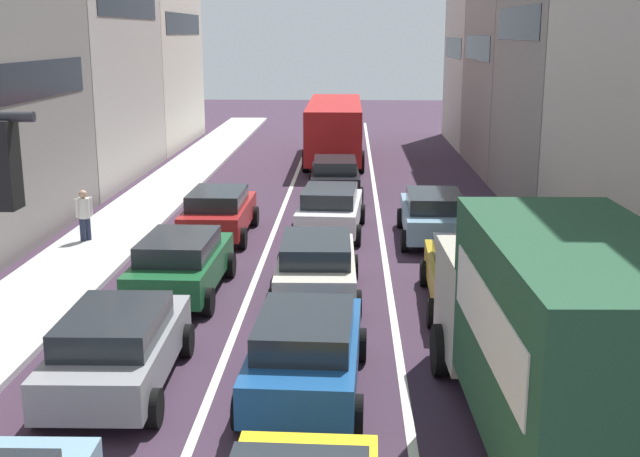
% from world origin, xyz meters
% --- Properties ---
extents(sidewalk_left, '(2.60, 64.00, 0.14)m').
position_xyz_m(sidewalk_left, '(-6.70, 20.00, 0.07)').
color(sidewalk_left, '#BABABA').
rests_on(sidewalk_left, ground).
extents(lane_stripe_left, '(0.16, 60.00, 0.01)m').
position_xyz_m(lane_stripe_left, '(-1.70, 20.00, 0.01)').
color(lane_stripe_left, silver).
rests_on(lane_stripe_left, ground).
extents(lane_stripe_right, '(0.16, 60.00, 0.01)m').
position_xyz_m(lane_stripe_right, '(1.70, 20.00, 0.01)').
color(lane_stripe_right, silver).
rests_on(lane_stripe_right, ground).
extents(building_row_left, '(7.20, 43.90, 13.61)m').
position_xyz_m(building_row_left, '(-12.00, 23.65, 5.73)').
color(building_row_left, '#936B5B').
rests_on(building_row_left, ground).
extents(building_row_right, '(7.20, 43.90, 14.17)m').
position_xyz_m(building_row_right, '(9.90, 20.75, 5.98)').
color(building_row_right, '#B2ADA3').
rests_on(building_row_right, ground).
extents(removalist_box_truck, '(2.89, 7.77, 3.58)m').
position_xyz_m(removalist_box_truck, '(3.70, 4.31, 1.97)').
color(removalist_box_truck, '#B7B29E').
rests_on(removalist_box_truck, ground).
extents(sedan_centre_lane_second, '(2.18, 4.36, 1.49)m').
position_xyz_m(sedan_centre_lane_second, '(-0.03, 6.36, 0.80)').
color(sedan_centre_lane_second, '#194C8C').
rests_on(sedan_centre_lane_second, ground).
extents(wagon_left_lane_second, '(2.13, 4.34, 1.49)m').
position_xyz_m(wagon_left_lane_second, '(-3.34, 6.40, 0.80)').
color(wagon_left_lane_second, gray).
rests_on(wagon_left_lane_second, ground).
extents(hatchback_centre_lane_third, '(2.13, 4.33, 1.49)m').
position_xyz_m(hatchback_centre_lane_third, '(-0.07, 11.62, 0.80)').
color(hatchback_centre_lane_third, beige).
rests_on(hatchback_centre_lane_third, ground).
extents(sedan_left_lane_third, '(2.14, 4.34, 1.49)m').
position_xyz_m(sedan_left_lane_third, '(-3.32, 11.68, 0.80)').
color(sedan_left_lane_third, '#19592D').
rests_on(sedan_left_lane_third, ground).
extents(coupe_centre_lane_fourth, '(2.26, 4.39, 1.49)m').
position_xyz_m(coupe_centre_lane_fourth, '(0.10, 17.91, 0.80)').
color(coupe_centre_lane_fourth, silver).
rests_on(coupe_centre_lane_fourth, ground).
extents(sedan_left_lane_fourth, '(2.08, 4.31, 1.49)m').
position_xyz_m(sedan_left_lane_fourth, '(-3.33, 17.38, 0.80)').
color(sedan_left_lane_fourth, '#A51E1E').
rests_on(sedan_left_lane_fourth, ground).
extents(sedan_centre_lane_fifth, '(2.16, 4.35, 1.49)m').
position_xyz_m(sedan_centre_lane_fifth, '(0.12, 23.88, 0.80)').
color(sedan_centre_lane_fifth, black).
rests_on(sedan_centre_lane_fifth, ground).
extents(sedan_right_lane_behind_truck, '(2.17, 4.35, 1.49)m').
position_xyz_m(sedan_right_lane_behind_truck, '(3.46, 11.09, 0.80)').
color(sedan_right_lane_behind_truck, '#B29319').
rests_on(sedan_right_lane_behind_truck, ground).
extents(wagon_right_lane_far, '(2.12, 4.33, 1.49)m').
position_xyz_m(wagon_right_lane_far, '(3.25, 17.24, 0.80)').
color(wagon_right_lane_far, '#759EB7').
rests_on(wagon_right_lane_far, ground).
extents(bus_mid_queue_primary, '(2.84, 10.51, 2.90)m').
position_xyz_m(bus_mid_queue_primary, '(-0.07, 32.59, 1.76)').
color(bus_mid_queue_primary, '#B21919').
rests_on(bus_mid_queue_primary, ground).
extents(pedestrian_mid_sidewalk, '(0.41, 0.41, 1.66)m').
position_xyz_m(pedestrian_mid_sidewalk, '(-7.15, 16.25, 0.95)').
color(pedestrian_mid_sidewalk, '#262D47').
rests_on(pedestrian_mid_sidewalk, ground).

